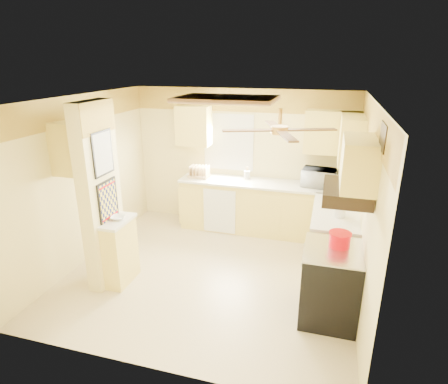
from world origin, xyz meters
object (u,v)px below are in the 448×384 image
(microwave, at_px, (319,178))
(bowl, at_px, (118,218))
(dutch_oven, at_px, (340,239))
(stove, at_px, (330,283))
(kettle, at_px, (340,210))

(microwave, height_order, bowl, microwave)
(microwave, xyz_separation_m, bowl, (-2.53, -2.15, -0.13))
(bowl, height_order, dutch_oven, dutch_oven)
(stove, height_order, kettle, kettle)
(microwave, relative_size, kettle, 2.49)
(microwave, distance_m, bowl, 3.33)
(bowl, bearing_deg, dutch_oven, 1.39)
(stove, distance_m, microwave, 2.28)
(kettle, bearing_deg, dutch_oven, -90.67)
(microwave, distance_m, dutch_oven, 2.11)
(dutch_oven, bearing_deg, kettle, 89.33)
(bowl, bearing_deg, microwave, 40.39)
(microwave, bearing_deg, stove, 104.20)
(bowl, distance_m, dutch_oven, 2.86)
(microwave, bearing_deg, dutch_oven, 106.07)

